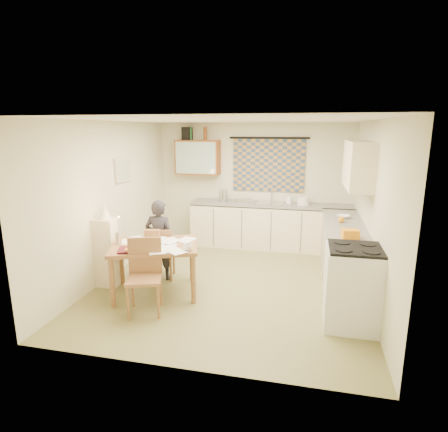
% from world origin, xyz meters
% --- Properties ---
extents(floor, '(4.00, 4.50, 0.02)m').
position_xyz_m(floor, '(0.00, 0.00, -0.01)').
color(floor, olive).
rests_on(floor, ground).
extents(ceiling, '(4.00, 4.50, 0.02)m').
position_xyz_m(ceiling, '(0.00, 0.00, 2.51)').
color(ceiling, white).
rests_on(ceiling, floor).
extents(wall_back, '(4.00, 0.02, 2.50)m').
position_xyz_m(wall_back, '(0.00, 2.26, 1.25)').
color(wall_back, beige).
rests_on(wall_back, floor).
extents(wall_front, '(4.00, 0.02, 2.50)m').
position_xyz_m(wall_front, '(0.00, -2.26, 1.25)').
color(wall_front, beige).
rests_on(wall_front, floor).
extents(wall_left, '(0.02, 4.50, 2.50)m').
position_xyz_m(wall_left, '(-2.01, 0.00, 1.25)').
color(wall_left, beige).
rests_on(wall_left, floor).
extents(wall_right, '(0.02, 4.50, 2.50)m').
position_xyz_m(wall_right, '(2.01, 0.00, 1.25)').
color(wall_right, beige).
rests_on(wall_right, floor).
extents(window_blind, '(1.45, 0.03, 1.05)m').
position_xyz_m(window_blind, '(0.30, 2.22, 1.65)').
color(window_blind, navy).
rests_on(window_blind, wall_back).
extents(curtain_rod, '(1.60, 0.04, 0.04)m').
position_xyz_m(curtain_rod, '(0.30, 2.20, 2.20)').
color(curtain_rod, black).
rests_on(curtain_rod, wall_back).
extents(wall_cabinet, '(0.90, 0.34, 0.70)m').
position_xyz_m(wall_cabinet, '(-1.15, 2.08, 1.80)').
color(wall_cabinet, brown).
rests_on(wall_cabinet, wall_back).
extents(wall_cabinet_glass, '(0.84, 0.02, 0.64)m').
position_xyz_m(wall_cabinet_glass, '(-1.15, 1.91, 1.80)').
color(wall_cabinet_glass, '#99B2A5').
rests_on(wall_cabinet_glass, wall_back).
extents(upper_cabinet_right, '(0.34, 1.30, 0.70)m').
position_xyz_m(upper_cabinet_right, '(1.83, 0.55, 1.85)').
color(upper_cabinet_right, beige).
rests_on(upper_cabinet_right, wall_right).
extents(framed_print, '(0.04, 0.50, 0.40)m').
position_xyz_m(framed_print, '(-1.97, 0.40, 1.70)').
color(framed_print, beige).
rests_on(framed_print, wall_left).
extents(print_canvas, '(0.01, 0.42, 0.32)m').
position_xyz_m(print_canvas, '(-1.95, 0.40, 1.70)').
color(print_canvas, beige).
rests_on(print_canvas, wall_left).
extents(counter_back, '(3.30, 0.62, 0.92)m').
position_xyz_m(counter_back, '(0.44, 1.95, 0.45)').
color(counter_back, beige).
rests_on(counter_back, floor).
extents(counter_right, '(0.62, 2.95, 0.92)m').
position_xyz_m(counter_right, '(1.70, 0.24, 0.45)').
color(counter_right, beige).
rests_on(counter_right, floor).
extents(stove, '(0.65, 0.65, 1.01)m').
position_xyz_m(stove, '(1.70, -0.95, 0.50)').
color(stove, white).
rests_on(stove, floor).
extents(sink, '(0.57, 0.48, 0.10)m').
position_xyz_m(sink, '(0.37, 1.95, 0.88)').
color(sink, silver).
rests_on(sink, counter_back).
extents(tap, '(0.03, 0.03, 0.28)m').
position_xyz_m(tap, '(0.39, 2.13, 1.06)').
color(tap, silver).
rests_on(tap, counter_back).
extents(dish_rack, '(0.42, 0.39, 0.06)m').
position_xyz_m(dish_rack, '(-0.13, 1.95, 0.95)').
color(dish_rack, silver).
rests_on(dish_rack, counter_back).
extents(kettle, '(0.21, 0.21, 0.24)m').
position_xyz_m(kettle, '(-0.58, 1.95, 1.04)').
color(kettle, silver).
rests_on(kettle, counter_back).
extents(mixing_bowl, '(0.27, 0.27, 0.16)m').
position_xyz_m(mixing_bowl, '(1.03, 1.95, 1.00)').
color(mixing_bowl, white).
rests_on(mixing_bowl, counter_back).
extents(soap_bottle, '(0.14, 0.15, 0.20)m').
position_xyz_m(soap_bottle, '(0.75, 2.00, 1.02)').
color(soap_bottle, white).
rests_on(soap_bottle, counter_back).
extents(bowl, '(0.29, 0.29, 0.05)m').
position_xyz_m(bowl, '(1.70, 0.95, 0.95)').
color(bowl, white).
rests_on(bowl, counter_right).
extents(orange_bag, '(0.24, 0.20, 0.12)m').
position_xyz_m(orange_bag, '(1.70, -0.26, 0.98)').
color(orange_bag, orange).
rests_on(orange_bag, counter_right).
extents(fruit_orange, '(0.10, 0.10, 0.10)m').
position_xyz_m(fruit_orange, '(1.65, 0.63, 0.97)').
color(fruit_orange, orange).
rests_on(fruit_orange, counter_right).
extents(speaker, '(0.19, 0.22, 0.26)m').
position_xyz_m(speaker, '(-1.37, 2.08, 2.28)').
color(speaker, black).
rests_on(speaker, wall_cabinet).
extents(bottle_green, '(0.07, 0.07, 0.26)m').
position_xyz_m(bottle_green, '(-1.31, 2.08, 2.28)').
color(bottle_green, '#195926').
rests_on(bottle_green, wall_cabinet).
extents(bottle_brown, '(0.09, 0.09, 0.26)m').
position_xyz_m(bottle_brown, '(-0.99, 2.08, 2.28)').
color(bottle_brown, brown).
rests_on(bottle_brown, wall_cabinet).
extents(dining_table, '(1.45, 1.27, 0.75)m').
position_xyz_m(dining_table, '(-1.02, -0.61, 0.38)').
color(dining_table, brown).
rests_on(dining_table, floor).
extents(chair_far, '(0.45, 0.45, 0.85)m').
position_xyz_m(chair_far, '(-1.14, -0.05, 0.26)').
color(chair_far, brown).
rests_on(chair_far, floor).
extents(chair_near, '(0.55, 0.55, 0.98)m').
position_xyz_m(chair_near, '(-0.92, -1.20, 0.30)').
color(chair_near, brown).
rests_on(chair_near, floor).
extents(person, '(0.48, 0.32, 1.30)m').
position_xyz_m(person, '(-1.16, -0.08, 0.65)').
color(person, black).
rests_on(person, floor).
extents(shelf_stand, '(0.32, 0.30, 1.06)m').
position_xyz_m(shelf_stand, '(-1.84, -0.50, 0.53)').
color(shelf_stand, beige).
rests_on(shelf_stand, floor).
extents(lampshade, '(0.20, 0.20, 0.22)m').
position_xyz_m(lampshade, '(-1.84, -0.50, 1.17)').
color(lampshade, beige).
rests_on(lampshade, shelf_stand).
extents(letter_rack, '(0.24, 0.14, 0.16)m').
position_xyz_m(letter_rack, '(-1.13, -0.41, 0.83)').
color(letter_rack, brown).
rests_on(letter_rack, dining_table).
extents(mug, '(0.24, 0.24, 0.10)m').
position_xyz_m(mug, '(-0.45, -0.77, 0.80)').
color(mug, white).
rests_on(mug, dining_table).
extents(magazine, '(0.41, 0.44, 0.03)m').
position_xyz_m(magazine, '(-1.37, -1.01, 0.76)').
color(magazine, maroon).
rests_on(magazine, dining_table).
extents(book, '(0.23, 0.28, 0.02)m').
position_xyz_m(book, '(-1.38, -0.83, 0.76)').
color(book, orange).
rests_on(book, dining_table).
extents(orange_box, '(0.14, 0.12, 0.04)m').
position_xyz_m(orange_box, '(-1.21, -1.00, 0.77)').
color(orange_box, orange).
rests_on(orange_box, dining_table).
extents(eyeglasses, '(0.13, 0.05, 0.02)m').
position_xyz_m(eyeglasses, '(-0.80, -0.83, 0.76)').
color(eyeglasses, black).
rests_on(eyeglasses, dining_table).
extents(candle_holder, '(0.08, 0.08, 0.18)m').
position_xyz_m(candle_holder, '(-1.53, -0.72, 0.84)').
color(candle_holder, silver).
rests_on(candle_holder, dining_table).
extents(candle, '(0.03, 0.03, 0.22)m').
position_xyz_m(candle, '(-1.48, -0.74, 1.04)').
color(candle, white).
rests_on(candle, dining_table).
extents(candle_flame, '(0.02, 0.02, 0.02)m').
position_xyz_m(candle_flame, '(-1.48, -0.74, 1.16)').
color(candle_flame, '#FFCC66').
rests_on(candle_flame, dining_table).
extents(papers, '(1.18, 0.98, 0.02)m').
position_xyz_m(papers, '(-0.92, -0.62, 0.76)').
color(papers, white).
rests_on(papers, dining_table).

